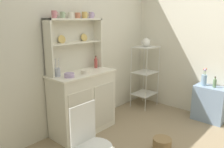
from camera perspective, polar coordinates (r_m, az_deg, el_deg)
The scene contains 20 objects.
wall_back at distance 3.39m, azimuth -8.70°, elevation 7.38°, with size 3.84×0.05×2.50m, color silver.
hutch_cabinet at distance 3.29m, azimuth -7.34°, elevation -7.00°, with size 0.96×0.45×0.89m.
hutch_shelf_unit at distance 3.22m, azimuth -9.75°, elevation 8.20°, with size 0.90×0.18×0.74m.
bakers_rack at distance 4.20m, azimuth 8.37°, elevation 0.86°, with size 0.44×0.35×1.13m.
side_shelf_blue at distance 3.99m, azimuth 23.42°, elevation -6.92°, with size 0.28×0.48×0.57m, color #849EBC.
wire_chair at distance 2.21m, azimuth -5.84°, elevation -16.12°, with size 0.36×0.36×0.85m.
floor_basket at distance 3.06m, azimuth 12.57°, elevation -16.87°, with size 0.24×0.24×0.15m, color #93754C.
cup_rose_0 at distance 2.98m, azimuth -14.43°, elevation 14.44°, with size 0.08×0.07×0.09m.
cup_sage_1 at distance 3.06m, azimuth -12.41°, elevation 14.42°, with size 0.08×0.06×0.08m.
cup_cream_2 at distance 3.14m, azimuth -10.37°, elevation 14.46°, with size 0.10×0.08×0.08m.
cup_terracotta_3 at distance 3.21m, azimuth -8.69°, elevation 14.47°, with size 0.09×0.07×0.08m.
cup_gold_4 at distance 3.30m, azimuth -6.93°, elevation 14.63°, with size 0.09×0.07×0.09m.
cup_lilac_5 at distance 3.38m, azimuth -5.26°, elevation 14.64°, with size 0.09×0.07×0.09m.
bowl_mixing_large at distance 2.93m, azimuth -10.78°, elevation -0.29°, with size 0.13×0.13×0.05m, color #B79ECC.
bowl_floral_medium at distance 3.10m, azimuth -6.71°, elevation 0.59°, with size 0.13×0.13×0.05m, color silver.
jam_bottle at distance 3.44m, azimuth -4.12°, elevation 2.85°, with size 0.05×0.05×0.19m.
utensil_jar at distance 3.00m, azimuth -13.70°, elevation 0.52°, with size 0.08×0.08×0.24m.
porcelain_teapot at distance 4.12m, azimuth 8.60°, elevation 7.93°, with size 0.24×0.15×0.17m.
flower_vase at distance 3.91m, azimuth 22.30°, elevation -1.18°, with size 0.09×0.09×0.29m.
oil_bottle at distance 3.87m, azimuth 24.59°, elevation -2.09°, with size 0.05×0.05×0.17m.
Camera 1 is at (-2.16, -0.97, 1.62)m, focal length 36.06 mm.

